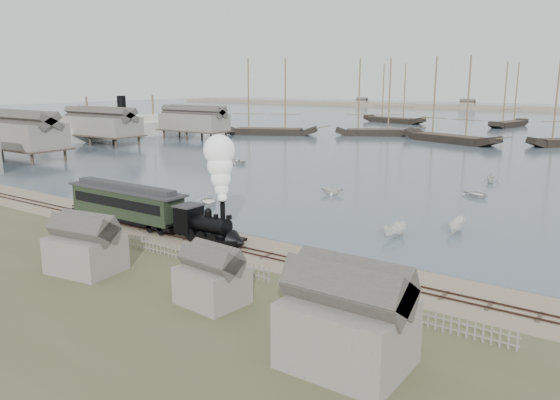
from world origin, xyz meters
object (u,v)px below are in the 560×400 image
Objects in this scene: steamship at (122,117)px; locomotive at (216,197)px; beached_dinghy at (166,222)px; passenger_coach at (126,202)px.

locomotive is at bearing -122.14° from steamship.
locomotive is 9.40m from beached_dinghy.
passenger_coach is 90.33m from steamship.
steamship reaches higher than passenger_coach.
steamship is at bearing 141.15° from passenger_coach.
passenger_coach is at bearing -126.52° from steamship.
steamship is (-74.12, 54.85, 4.87)m from beached_dinghy.
steamship is (-70.31, 56.64, 3.02)m from passenger_coach.
passenger_coach is at bearing 143.10° from beached_dinghy.
beached_dinghy is 92.34m from steamship.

